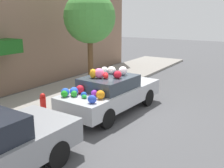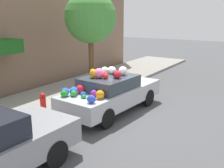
# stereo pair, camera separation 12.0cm
# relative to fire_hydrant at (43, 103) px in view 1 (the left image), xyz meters

# --- Properties ---
(ground_plane) EXTENTS (60.00, 60.00, 0.00)m
(ground_plane) POSITION_rel_fire_hydrant_xyz_m (1.71, -1.62, -0.48)
(ground_plane) COLOR #4C4C4F
(sidewalk_curb) EXTENTS (24.00, 3.20, 0.13)m
(sidewalk_curb) POSITION_rel_fire_hydrant_xyz_m (1.71, 1.08, -0.41)
(sidewalk_curb) COLOR gray
(sidewalk_curb) RESTS_ON ground
(building_facade) EXTENTS (18.00, 1.20, 6.35)m
(building_facade) POSITION_rel_fire_hydrant_xyz_m (1.65, 3.30, 2.66)
(building_facade) COLOR #846651
(building_facade) RESTS_ON ground
(street_tree) EXTENTS (2.26, 2.26, 4.30)m
(street_tree) POSITION_rel_fire_hydrant_xyz_m (3.52, 0.60, 2.80)
(street_tree) COLOR brown
(street_tree) RESTS_ON sidewalk_curb
(fire_hydrant) EXTENTS (0.20, 0.20, 0.70)m
(fire_hydrant) POSITION_rel_fire_hydrant_xyz_m (0.00, 0.00, 0.00)
(fire_hydrant) COLOR red
(fire_hydrant) RESTS_ON sidewalk_curb
(art_car) EXTENTS (4.29, 1.92, 1.65)m
(art_car) POSITION_rel_fire_hydrant_xyz_m (1.65, -1.68, 0.25)
(art_car) COLOR #B7BABF
(art_car) RESTS_ON ground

